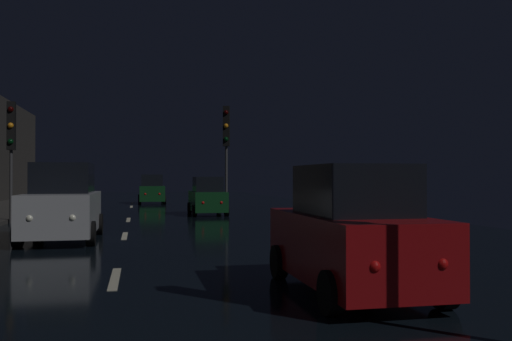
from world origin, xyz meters
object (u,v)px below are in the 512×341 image
at_px(traffic_light_far_left, 11,135).
at_px(car_parked_right_near, 351,234).
at_px(traffic_light_far_right, 226,136).
at_px(car_approaching_headlights, 63,205).
at_px(car_parked_right_far, 207,197).
at_px(car_distant_taillights, 152,190).

relative_size(traffic_light_far_left, car_parked_right_near, 1.20).
distance_m(traffic_light_far_right, traffic_light_far_left, 9.39).
relative_size(car_approaching_headlights, car_parked_right_far, 1.21).
relative_size(traffic_light_far_right, car_parked_right_near, 1.30).
bearing_deg(traffic_light_far_left, car_parked_right_far, 108.87).
distance_m(car_approaching_headlights, car_parked_right_near, 10.08).
distance_m(traffic_light_far_left, car_approaching_headlights, 7.49).
bearing_deg(car_parked_right_far, car_parked_right_near, -180.00).
xyz_separation_m(traffic_light_far_left, car_distant_taillights, (5.82, 15.52, -2.56)).
xyz_separation_m(car_approaching_headlights, car_distant_taillights, (3.04, 22.02, -0.10)).
distance_m(car_approaching_headlights, car_distant_taillights, 22.23).
height_order(car_approaching_headlights, car_distant_taillights, car_approaching_headlights).
relative_size(traffic_light_far_left, car_distant_taillights, 1.21).
bearing_deg(car_parked_right_near, car_distant_taillights, 4.47).
xyz_separation_m(traffic_light_far_right, car_approaching_headlights, (-6.22, -9.15, -2.79)).
bearing_deg(car_parked_right_near, traffic_light_far_left, 28.66).
relative_size(car_parked_right_near, car_parked_right_far, 1.09).
relative_size(traffic_light_far_right, car_parked_right_far, 1.42).
bearing_deg(car_distant_taillights, traffic_light_far_right, -166.12).
height_order(traffic_light_far_left, car_parked_right_far, traffic_light_far_left).
bearing_deg(traffic_light_far_right, car_parked_right_far, -122.03).
bearing_deg(car_parked_right_near, car_parked_right_far, 0.00).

